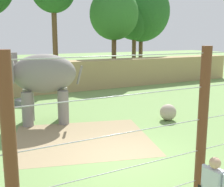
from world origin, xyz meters
The scene contains 10 objects.
ground_plane centered at (0.00, 0.00, 0.00)m, with size 120.00×120.00×0.00m, color #6B8E4C.
dirt_patch centered at (-0.56, 2.41, 0.00)m, with size 5.18×4.47×0.01m, color #937F5B.
embankment_wall centered at (0.00, 12.66, 1.08)m, with size 36.00×1.80×2.17m, color tan.
elephant centered at (-1.47, 5.40, 2.14)m, with size 4.22×2.39×3.22m.
enrichment_ball centered at (4.05, 2.89, 0.39)m, with size 0.78×0.78×0.78m, color tan.
cable_fence centered at (0.03, -3.06, 1.86)m, with size 8.96×0.22×3.71m.
water_tub centered at (-1.31, 9.31, 0.18)m, with size 1.10×1.10×0.35m.
tree_left_of_centre centered at (12.45, 19.08, 5.99)m, with size 4.64×4.64×8.46m.
tree_behind_wall centered at (8.42, 16.22, 5.93)m, with size 4.45×4.45×8.30m.
tree_far_right centered at (13.49, 19.33, 6.59)m, with size 6.10×6.10×9.81m.
Camera 1 is at (-4.58, -7.49, 3.88)m, focal length 46.17 mm.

